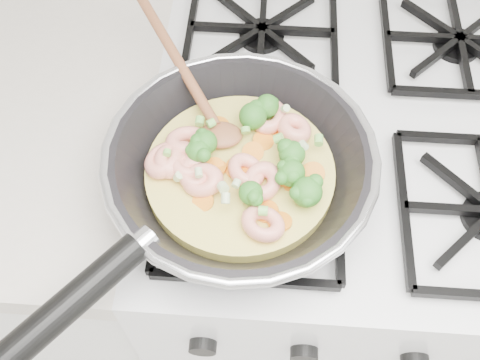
{
  "coord_description": "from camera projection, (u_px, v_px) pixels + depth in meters",
  "views": [
    {
      "loc": [
        -0.14,
        1.2,
        1.52
      ],
      "look_at": [
        -0.16,
        1.57,
        0.93
      ],
      "focal_mm": 41.55,
      "sensor_mm": 36.0,
      "label": 1
    }
  ],
  "objects": [
    {
      "name": "stove",
      "position": [
        323.0,
        251.0,
        1.16
      ],
      "size": [
        0.6,
        0.6,
        0.92
      ],
      "color": "white",
      "rests_on": "ground"
    },
    {
      "name": "skillet",
      "position": [
        236.0,
        168.0,
        0.67
      ],
      "size": [
        0.4,
        0.53,
        0.09
      ],
      "rotation": [
        0.0,
        0.0,
        0.11
      ],
      "color": "black",
      "rests_on": "stove"
    }
  ]
}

